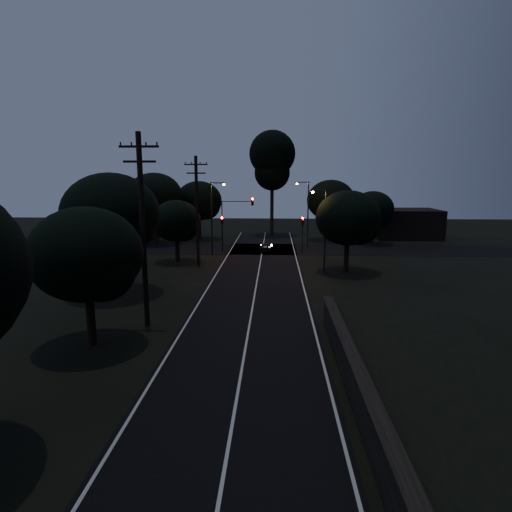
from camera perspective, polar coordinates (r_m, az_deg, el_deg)
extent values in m
cube|color=black|center=(31.86, -0.16, -5.07)|extent=(8.00, 70.00, 0.02)
cube|color=black|center=(51.39, 0.88, 0.95)|extent=(60.00, 8.00, 0.02)
cube|color=beige|center=(31.86, -0.16, -5.04)|extent=(0.12, 70.00, 0.01)
cube|color=beige|center=(32.25, -6.85, -4.93)|extent=(0.12, 70.00, 0.01)
cube|color=beige|center=(31.91, 6.61, -5.09)|extent=(0.12, 70.00, 0.01)
cube|color=black|center=(14.40, 16.08, -22.92)|extent=(0.40, 26.00, 1.50)
cube|color=black|center=(13.98, 16.25, -20.18)|extent=(0.55, 26.00, 0.10)
cube|color=black|center=(15.58, 29.25, -21.79)|extent=(6.50, 26.00, 1.20)
cylinder|color=black|center=(24.98, -14.84, 3.09)|extent=(0.30, 0.30, 11.00)
cube|color=black|center=(24.84, -15.37, 13.90)|extent=(2.20, 0.12, 0.12)
cube|color=black|center=(24.80, -15.27, 12.06)|extent=(1.80, 0.12, 0.12)
cylinder|color=black|center=(41.46, -7.86, 5.84)|extent=(0.30, 0.30, 10.50)
cube|color=black|center=(41.34, -8.02, 12.00)|extent=(2.20, 0.12, 0.12)
cube|color=black|center=(41.32, -7.99, 10.89)|extent=(1.80, 0.12, 0.12)
cylinder|color=black|center=(23.84, -21.15, -7.93)|extent=(0.44, 0.44, 2.65)
ellipsoid|color=black|center=(23.03, -21.72, 0.22)|extent=(5.63, 5.63, 4.78)
sphere|color=black|center=(22.23, -19.89, -1.49)|extent=(3.38, 3.38, 3.38)
cylinder|color=black|center=(33.62, -18.35, -1.94)|extent=(0.44, 0.44, 3.26)
ellipsoid|color=black|center=(33.00, -18.78, 5.32)|extent=(7.04, 7.04, 5.98)
sphere|color=black|center=(31.98, -17.09, 4.00)|extent=(4.22, 4.22, 4.22)
cylinder|color=black|center=(44.42, -10.45, 0.75)|extent=(0.44, 0.44, 2.32)
ellipsoid|color=black|center=(44.01, -10.58, 4.62)|extent=(4.94, 4.94, 4.20)
sphere|color=black|center=(43.40, -9.59, 3.91)|extent=(2.96, 2.96, 2.96)
cylinder|color=black|center=(60.00, -7.53, 3.66)|extent=(0.44, 0.44, 2.94)
ellipsoid|color=black|center=(59.66, -7.62, 7.32)|extent=(6.31, 6.31, 5.36)
sphere|color=black|center=(58.90, -6.65, 6.68)|extent=(3.78, 3.78, 3.78)
cylinder|color=black|center=(57.21, -13.18, 3.36)|extent=(0.44, 0.44, 3.38)
ellipsoid|color=black|center=(56.84, -13.36, 7.73)|extent=(7.13, 7.13, 6.06)
sphere|color=black|center=(55.87, -12.29, 6.99)|extent=(4.28, 4.28, 4.28)
cylinder|color=black|center=(59.56, 9.82, 3.57)|extent=(0.44, 0.44, 3.00)
ellipsoid|color=black|center=(59.22, 9.94, 7.34)|extent=(6.45, 6.45, 5.49)
sphere|color=black|center=(58.78, 11.09, 6.65)|extent=(3.87, 3.87, 3.87)
cylinder|color=black|center=(57.52, 15.13, 2.86)|extent=(0.44, 0.44, 2.50)
ellipsoid|color=black|center=(57.20, 15.29, 6.09)|extent=(5.33, 5.33, 4.53)
sphere|color=black|center=(56.93, 16.30, 5.48)|extent=(3.20, 3.20, 3.20)
cylinder|color=black|center=(39.86, 11.95, -0.11)|extent=(0.44, 0.44, 2.74)
ellipsoid|color=black|center=(39.37, 12.15, 4.98)|extent=(5.82, 5.82, 4.95)
sphere|color=black|center=(39.05, 13.73, 4.01)|extent=(3.49, 3.49, 3.49)
cylinder|color=black|center=(63.80, 2.13, 6.59)|extent=(0.50, 0.50, 8.36)
sphere|color=black|center=(63.73, 2.18, 13.49)|extent=(6.69, 6.69, 6.69)
sphere|color=black|center=(63.65, 2.17, 11.03)|extent=(5.17, 5.17, 5.17)
cube|color=black|center=(64.64, -16.91, 4.44)|extent=(10.00, 8.00, 4.40)
cube|color=black|center=(64.72, 19.22, 4.13)|extent=(9.00, 7.00, 4.00)
cylinder|color=black|center=(49.52, -4.51, 2.41)|extent=(0.12, 0.12, 3.20)
cube|color=black|center=(49.27, -4.55, 4.78)|extent=(0.28, 0.22, 0.90)
sphere|color=#FF0705|center=(49.11, -4.57, 5.11)|extent=(0.22, 0.22, 0.22)
cylinder|color=black|center=(49.25, 6.18, 2.34)|extent=(0.12, 0.12, 3.20)
cube|color=black|center=(49.00, 6.23, 4.71)|extent=(0.28, 0.22, 0.90)
sphere|color=#FF0705|center=(48.84, 6.25, 5.05)|extent=(0.22, 0.22, 0.22)
cylinder|color=black|center=(49.40, -4.53, 3.45)|extent=(0.12, 0.12, 5.00)
cube|color=black|center=(48.80, -0.47, 7.28)|extent=(0.28, 0.22, 0.90)
sphere|color=#FF0705|center=(48.65, -0.48, 7.63)|extent=(0.22, 0.22, 0.22)
cube|color=black|center=(48.92, -2.53, 7.28)|extent=(3.50, 0.08, 0.08)
cylinder|color=black|center=(47.39, -5.93, 4.95)|extent=(0.16, 0.16, 8.00)
cube|color=black|center=(47.07, -5.17, 9.68)|extent=(1.40, 0.10, 0.10)
cube|color=black|center=(46.98, -4.31, 9.63)|extent=(0.35, 0.22, 0.12)
sphere|color=orange|center=(46.98, -4.31, 9.51)|extent=(0.26, 0.26, 0.26)
cylinder|color=black|center=(53.01, 6.94, 5.52)|extent=(0.16, 0.16, 8.00)
cube|color=black|center=(52.76, 6.26, 9.75)|extent=(1.40, 0.10, 0.10)
cube|color=black|center=(52.72, 5.49, 9.71)|extent=(0.35, 0.22, 0.12)
sphere|color=orange|center=(52.72, 5.49, 9.60)|extent=(0.26, 0.26, 0.26)
cylinder|color=black|center=(39.22, 9.20, 3.33)|extent=(0.16, 0.16, 7.50)
cube|color=black|center=(38.87, 8.47, 8.69)|extent=(1.20, 0.10, 0.10)
cube|color=black|center=(38.82, 7.58, 8.64)|extent=(0.35, 0.22, 0.12)
sphere|color=orange|center=(38.82, 7.57, 8.49)|extent=(0.26, 0.26, 0.26)
imported|color=black|center=(49.38, 1.24, 1.16)|extent=(1.51, 3.19, 1.05)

